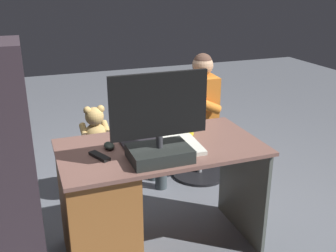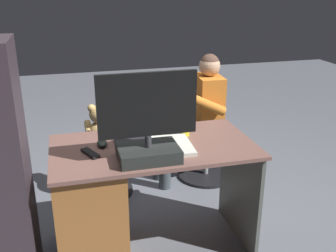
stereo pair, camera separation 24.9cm
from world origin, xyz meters
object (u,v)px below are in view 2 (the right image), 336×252
cup (184,128)px  tv_remote (90,153)px  monitor (148,131)px  desk (104,202)px  visitor_chair (206,150)px  teddy_bear (99,125)px  computer_mouse (102,143)px  keyboard (150,140)px  office_chair_teddy (102,165)px  person (197,109)px

cup → tv_remote: bearing=14.0°
monitor → tv_remote: (0.31, -0.14, -0.15)m
desk → visitor_chair: size_ratio=2.45×
teddy_bear → computer_mouse: bearing=86.5°
keyboard → computer_mouse: computer_mouse is taller
keyboard → cup: bearing=-168.3°
keyboard → office_chair_teddy: (0.24, -0.75, -0.49)m
keyboard → tv_remote: bearing=15.6°
monitor → cup: size_ratio=5.54×
keyboard → visitor_chair: bearing=-130.3°
cup → monitor: bearing=44.1°
keyboard → cup: cup is taller
desk → office_chair_teddy: (-0.06, -0.81, -0.14)m
desk → person: size_ratio=1.10×
office_chair_teddy → person: 0.91m
office_chair_teddy → visitor_chair: bearing=-176.4°
keyboard → teddy_bear: teddy_bear is taller
keyboard → teddy_bear: 0.81m
computer_mouse → cup: 0.53m
desk → computer_mouse: bearing=-103.0°
computer_mouse → desk: bearing=77.0°
computer_mouse → cup: cup is taller
cup → computer_mouse: bearing=4.8°
desk → computer_mouse: computer_mouse is taller
desk → cup: (-0.54, -0.11, 0.39)m
computer_mouse → tv_remote: (0.08, 0.11, -0.01)m
cup → tv_remote: cup is taller
desk → keyboard: size_ratio=2.88×
desk → tv_remote: size_ratio=8.06×
keyboard → cup: size_ratio=4.36×
tv_remote → teddy_bear: size_ratio=0.47×
cup → tv_remote: 0.62m
monitor → keyboard: (-0.06, -0.24, -0.15)m
monitor → teddy_bear: 1.05m
desk → keyboard: keyboard is taller
desk → teddy_bear: (-0.06, -0.82, 0.21)m
desk → tv_remote: (0.06, 0.04, 0.35)m
monitor → person: 1.24m
monitor → person: monitor is taller
keyboard → office_chair_teddy: 0.92m
keyboard → cup: (-0.24, -0.05, 0.04)m
keyboard → teddy_bear: (0.24, -0.76, -0.15)m
office_chair_teddy → monitor: bearing=100.5°
cup → teddy_bear: cup is taller
keyboard → visitor_chair: 1.16m
computer_mouse → teddy_bear: 0.77m
teddy_bear → person: bearing=-177.1°
desk → person: (-0.88, -0.86, 0.25)m
monitor → computer_mouse: size_ratio=5.56×
teddy_bear → visitor_chair: bearing=-177.1°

